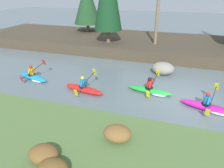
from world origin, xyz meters
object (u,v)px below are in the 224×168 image
at_px(kayaker_trailing, 84,88).
at_px(boulder_midstream, 163,68).
at_px(kayaker_middle, 152,90).
at_px(kayaker_lead, 209,107).
at_px(kayaker_far_back, 34,77).

bearing_deg(kayaker_trailing, boulder_midstream, 57.44).
relative_size(kayaker_middle, boulder_midstream, 1.75).
bearing_deg(boulder_midstream, kayaker_trailing, -133.57).
relative_size(kayaker_lead, boulder_midstream, 1.74).
distance_m(kayaker_lead, kayaker_far_back, 11.10).
bearing_deg(kayaker_far_back, kayaker_trailing, 7.64).
bearing_deg(kayaker_middle, boulder_midstream, 92.47).
relative_size(kayaker_middle, kayaker_trailing, 1.00).
xyz_separation_m(kayaker_middle, kayaker_far_back, (-7.96, -0.48, 0.00)).
height_order(kayaker_trailing, boulder_midstream, kayaker_trailing).
height_order(kayaker_lead, kayaker_middle, same).
height_order(kayaker_lead, kayaker_far_back, same).
bearing_deg(kayaker_trailing, kayaker_far_back, -177.58).
bearing_deg(kayaker_trailing, kayaker_middle, 26.60).
bearing_deg(kayaker_middle, kayaker_far_back, -169.28).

